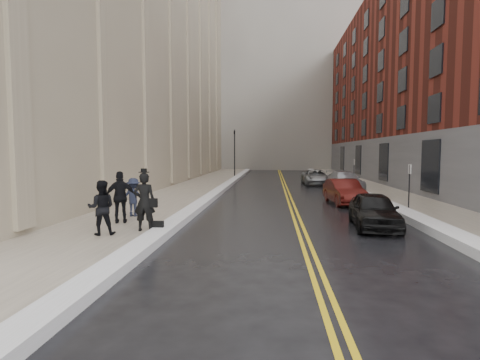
% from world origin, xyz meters
% --- Properties ---
extents(ground, '(160.00, 160.00, 0.00)m').
position_xyz_m(ground, '(0.00, 0.00, 0.00)').
color(ground, black).
rests_on(ground, ground).
extents(sidewalk_left, '(4.00, 64.00, 0.15)m').
position_xyz_m(sidewalk_left, '(-4.50, 16.00, 0.07)').
color(sidewalk_left, gray).
rests_on(sidewalk_left, ground).
extents(sidewalk_right, '(3.00, 64.00, 0.15)m').
position_xyz_m(sidewalk_right, '(9.00, 16.00, 0.07)').
color(sidewalk_right, gray).
rests_on(sidewalk_right, ground).
extents(lane_stripe_a, '(0.12, 64.00, 0.01)m').
position_xyz_m(lane_stripe_a, '(2.38, 16.00, 0.00)').
color(lane_stripe_a, gold).
rests_on(lane_stripe_a, ground).
extents(lane_stripe_b, '(0.12, 64.00, 0.01)m').
position_xyz_m(lane_stripe_b, '(2.62, 16.00, 0.00)').
color(lane_stripe_b, gold).
rests_on(lane_stripe_b, ground).
extents(snow_ridge_left, '(0.70, 60.80, 0.26)m').
position_xyz_m(snow_ridge_left, '(-2.20, 16.00, 0.13)').
color(snow_ridge_left, white).
rests_on(snow_ridge_left, ground).
extents(snow_ridge_right, '(0.85, 60.80, 0.30)m').
position_xyz_m(snow_ridge_right, '(7.15, 16.00, 0.15)').
color(snow_ridge_right, white).
rests_on(snow_ridge_right, ground).
extents(building_right, '(14.00, 50.00, 18.00)m').
position_xyz_m(building_right, '(17.50, 23.00, 9.00)').
color(building_right, maroon).
rests_on(building_right, ground).
extents(tower_far_center, '(28.00, 16.00, 52.00)m').
position_xyz_m(tower_far_center, '(1.00, 56.00, 26.00)').
color(tower_far_center, gray).
rests_on(tower_far_center, ground).
extents(tower_far_right, '(22.00, 18.00, 44.00)m').
position_xyz_m(tower_far_right, '(14.00, 66.00, 22.00)').
color(tower_far_right, slate).
rests_on(tower_far_right, ground).
extents(tower_far_left, '(22.00, 18.00, 60.00)m').
position_xyz_m(tower_far_left, '(-12.00, 72.00, 30.00)').
color(tower_far_left, slate).
rests_on(tower_far_left, ground).
extents(traffic_signal, '(0.18, 0.15, 5.20)m').
position_xyz_m(traffic_signal, '(-2.60, 30.00, 3.08)').
color(traffic_signal, black).
rests_on(traffic_signal, ground).
extents(parking_sign_near, '(0.06, 0.35, 2.23)m').
position_xyz_m(parking_sign_near, '(7.90, 8.00, 1.36)').
color(parking_sign_near, black).
rests_on(parking_sign_near, ground).
extents(parking_sign_far, '(0.06, 0.35, 2.23)m').
position_xyz_m(parking_sign_far, '(7.90, 20.00, 1.36)').
color(parking_sign_far, black).
rests_on(parking_sign_far, ground).
extents(car_black, '(1.85, 3.95, 1.31)m').
position_xyz_m(car_black, '(5.20, 3.85, 0.65)').
color(car_black, black).
rests_on(car_black, ground).
extents(car_maroon, '(1.79, 4.18, 1.34)m').
position_xyz_m(car_maroon, '(5.32, 10.27, 0.67)').
color(car_maroon, '#450F0C').
rests_on(car_maroon, ground).
extents(car_silver_near, '(2.45, 4.94, 1.38)m').
position_xyz_m(car_silver_near, '(6.80, 17.93, 0.69)').
color(car_silver_near, '#9B9CA2').
rests_on(car_silver_near, ground).
extents(car_silver_far, '(2.31, 4.71, 1.29)m').
position_xyz_m(car_silver_far, '(5.20, 22.41, 0.64)').
color(car_silver_far, gray).
rests_on(car_silver_far, ground).
extents(pedestrian_main, '(0.75, 0.53, 1.97)m').
position_xyz_m(pedestrian_main, '(-2.80, 1.92, 1.14)').
color(pedestrian_main, black).
rests_on(pedestrian_main, sidewalk_left).
extents(pedestrian_a, '(1.01, 0.89, 1.75)m').
position_xyz_m(pedestrian_a, '(-3.97, 1.22, 1.02)').
color(pedestrian_a, black).
rests_on(pedestrian_a, sidewalk_left).
extents(pedestrian_b, '(1.07, 0.67, 1.58)m').
position_xyz_m(pedestrian_b, '(-4.24, 4.71, 0.94)').
color(pedestrian_b, '#1B2032').
rests_on(pedestrian_b, sidewalk_left).
extents(pedestrian_c, '(1.22, 0.80, 1.93)m').
position_xyz_m(pedestrian_c, '(-4.17, 3.24, 1.12)').
color(pedestrian_c, black).
rests_on(pedestrian_c, sidewalk_left).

